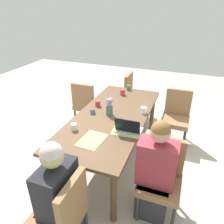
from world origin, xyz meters
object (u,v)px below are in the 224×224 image
at_px(person_near_left_near, 155,176).
at_px(dining_table, 112,119).
at_px(coffee_mug_near_right, 144,110).
at_px(person_head_left_left_mid, 59,203).
at_px(chair_near_left_near, 162,174).
at_px(chair_head_right_left_far, 134,93).
at_px(laptop_near_left_near, 128,129).
at_px(coffee_mug_centre_left, 74,127).
at_px(chair_head_left_left_mid, 63,213).
at_px(chair_near_right_mid, 176,114).
at_px(flower_vase, 109,106).
at_px(coffee_mug_far_left, 98,103).
at_px(coffee_mug_centre_right, 123,92).
at_px(coffee_mug_near_left, 129,88).
at_px(phone_black, 93,113).
at_px(chair_far_right_near, 86,103).

bearing_deg(person_near_left_near, dining_table, 46.05).
bearing_deg(coffee_mug_near_right, person_head_left_left_mid, 166.36).
bearing_deg(chair_near_left_near, chair_head_right_left_far, 23.06).
bearing_deg(laptop_near_left_near, chair_head_right_left_far, 13.07).
bearing_deg(coffee_mug_centre_left, laptop_near_left_near, -73.39).
distance_m(person_near_left_near, coffee_mug_near_right, 1.07).
xyz_separation_m(chair_head_left_left_mid, chair_near_right_mid, (2.31, -0.76, 0.00)).
relative_size(dining_table, chair_head_left_left_mid, 2.48).
bearing_deg(dining_table, flower_vase, 84.66).
xyz_separation_m(dining_table, chair_near_right_mid, (0.83, -0.84, -0.17)).
bearing_deg(flower_vase, person_near_left_near, -132.68).
relative_size(dining_table, coffee_mug_far_left, 25.43).
bearing_deg(coffee_mug_centre_right, laptop_near_left_near, -158.38).
bearing_deg(laptop_near_left_near, dining_table, 45.39).
distance_m(chair_head_left_left_mid, coffee_mug_near_right, 1.75).
bearing_deg(laptop_near_left_near, flower_vase, 48.16).
distance_m(person_near_left_near, coffee_mug_near_left, 1.98).
bearing_deg(dining_table, coffee_mug_near_left, 3.45).
bearing_deg(flower_vase, chair_near_left_near, -127.73).
bearing_deg(phone_black, laptop_near_left_near, -146.96).
distance_m(chair_near_left_near, chair_head_left_left_mid, 1.10).
bearing_deg(coffee_mug_near_left, chair_head_right_left_far, 1.61).
relative_size(chair_near_right_mid, flower_vase, 3.49).
bearing_deg(chair_far_right_near, phone_black, -146.16).
bearing_deg(flower_vase, dining_table, -95.34).
height_order(laptop_near_left_near, coffee_mug_near_right, laptop_near_left_near).
height_order(person_near_left_near, coffee_mug_centre_left, person_near_left_near).
relative_size(chair_head_right_left_far, flower_vase, 3.49).
bearing_deg(dining_table, laptop_near_left_near, -134.61).
height_order(chair_head_right_left_far, chair_far_right_near, same).
distance_m(chair_head_left_left_mid, flower_vase, 1.53).
distance_m(chair_head_right_left_far, coffee_mug_centre_left, 2.04).
relative_size(person_head_left_left_mid, laptop_near_left_near, 3.73).
bearing_deg(coffee_mug_far_left, flower_vase, -126.21).
distance_m(chair_far_right_near, laptop_near_left_near, 1.58).
relative_size(laptop_near_left_near, coffee_mug_near_left, 3.58).
bearing_deg(person_near_left_near, laptop_near_left_near, 46.59).
distance_m(flower_vase, laptop_near_left_near, 0.52).
bearing_deg(coffee_mug_centre_left, phone_black, -2.94).
distance_m(chair_head_right_left_far, coffee_mug_near_right, 1.37).
distance_m(dining_table, flower_vase, 0.20).
distance_m(person_near_left_near, flower_vase, 1.16).
relative_size(chair_near_left_near, coffee_mug_centre_left, 10.43).
distance_m(person_head_left_left_mid, coffee_mug_centre_right, 2.20).
bearing_deg(person_head_left_left_mid, chair_head_right_left_far, 1.66).
relative_size(person_near_left_near, coffee_mug_centre_right, 12.42).
bearing_deg(coffee_mug_centre_left, dining_table, -30.02).
bearing_deg(chair_far_right_near, chair_head_right_left_far, -43.80).
bearing_deg(person_near_left_near, coffee_mug_near_left, 25.30).
xyz_separation_m(chair_far_right_near, coffee_mug_far_left, (-0.52, -0.48, 0.29)).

